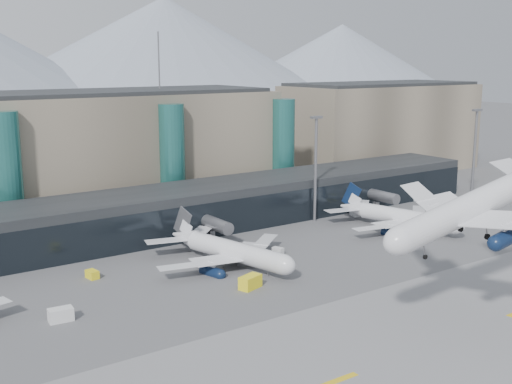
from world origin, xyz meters
TOP-DOWN VIEW (x-y plane):
  - ground at (0.00, 0.00)m, footprint 900.00×900.00m
  - runway_strip at (0.00, -15.00)m, footprint 400.00×40.00m
  - runway_markings at (-0.00, -15.00)m, footprint 128.00×1.00m
  - concourse at (-0.02, 57.73)m, footprint 170.00×27.00m
  - terminal_main at (-25.00, 90.00)m, footprint 130.00×30.00m
  - terminal_east at (95.00, 90.00)m, footprint 70.00×30.00m
  - teal_towers at (-14.99, 74.01)m, footprint 116.40×19.40m
  - lightmast_mid at (30.00, 48.00)m, footprint 3.00×1.20m
  - lightmast_right at (80.00, 40.00)m, footprint 3.00×1.20m
  - hero_jet at (10.91, -12.45)m, footprint 35.85×36.37m
  - jet_parked_mid at (-6.07, 32.32)m, footprint 32.48×33.42m
  - jet_parked_right at (40.75, 32.29)m, footprint 31.93×33.14m
  - veh_a at (-41.04, 22.65)m, footprint 3.80×2.37m
  - veh_b at (-30.10, 38.55)m, footprint 1.92×2.77m
  - veh_c at (-3.06, 28.64)m, footprint 4.17×3.73m
  - veh_d at (41.44, 46.00)m, footprint 2.14×3.04m
  - veh_e at (48.23, 35.10)m, footprint 3.27×2.55m
  - veh_g at (6.17, 31.16)m, footprint 1.98×2.64m
  - veh_h at (-9.58, 18.00)m, footprint 4.58×3.32m

SIDE VIEW (x-z plane):
  - ground at x=0.00m, z-range 0.00..0.00m
  - runway_strip at x=0.00m, z-range 0.00..0.04m
  - runway_markings at x=0.00m, z-range 0.04..0.06m
  - veh_g at x=6.17m, z-range 0.00..1.37m
  - veh_b at x=-30.10m, z-range 0.00..1.49m
  - veh_d at x=41.44m, z-range 0.00..1.57m
  - veh_e at x=48.23m, z-range 0.00..1.63m
  - veh_a at x=-41.04m, z-range 0.00..2.03m
  - veh_c at x=-3.06m, z-range 0.00..2.06m
  - veh_h at x=-9.58m, z-range 0.00..2.27m
  - jet_parked_right at x=40.75m, z-range -1.30..9.34m
  - jet_parked_mid at x=-6.07m, z-range -1.31..9.44m
  - concourse at x=-0.02m, z-range -0.03..9.97m
  - teal_towers at x=-14.99m, z-range -8.99..37.01m
  - lightmast_mid at x=30.00m, z-range 1.62..27.22m
  - lightmast_right at x=80.00m, z-range 1.62..27.22m
  - terminal_main at x=-25.00m, z-range -0.06..30.94m
  - terminal_east at x=95.00m, z-range -0.06..30.94m
  - hero_jet at x=10.91m, z-range 13.28..25.02m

